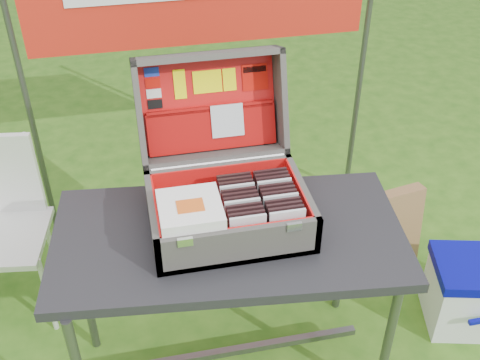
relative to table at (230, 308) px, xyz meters
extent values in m
cube|color=black|center=(0.00, 0.00, 0.37)|extent=(1.32, 0.76, 0.04)
cylinder|color=#59595B|center=(0.57, -0.25, -0.02)|extent=(0.04, 0.04, 0.74)
cylinder|color=#59595B|center=(-0.57, 0.25, -0.02)|extent=(0.04, 0.04, 0.74)
cylinder|color=#59595B|center=(0.57, 0.25, -0.02)|extent=(0.04, 0.04, 0.74)
cube|color=#59595B|center=(0.00, 0.00, -0.27)|extent=(1.11, 0.03, 0.03)
cube|color=#54514D|center=(0.01, 0.03, 0.40)|extent=(0.56, 0.40, 0.02)
cube|color=#54514D|center=(0.01, -0.16, 0.47)|extent=(0.56, 0.02, 0.15)
cube|color=#54514D|center=(0.01, 0.22, 0.47)|extent=(0.56, 0.02, 0.15)
cube|color=#54514D|center=(-0.26, 0.03, 0.47)|extent=(0.02, 0.40, 0.15)
cube|color=#54514D|center=(0.28, 0.03, 0.47)|extent=(0.02, 0.40, 0.15)
cube|color=red|center=(0.01, 0.03, 0.42)|extent=(0.51, 0.35, 0.01)
cube|color=silver|center=(-0.17, -0.17, 0.53)|extent=(0.05, 0.01, 0.03)
cube|color=silver|center=(0.19, -0.17, 0.53)|extent=(0.05, 0.01, 0.03)
cylinder|color=silver|center=(0.01, 0.23, 0.54)|extent=(0.50, 0.02, 0.02)
cube|color=#54514D|center=(0.01, 0.43, 0.68)|extent=(0.56, 0.15, 0.38)
cube|color=#54514D|center=(0.01, 0.43, 0.88)|extent=(0.56, 0.15, 0.07)
cube|color=#54514D|center=(0.01, 0.30, 0.53)|extent=(0.56, 0.15, 0.07)
cube|color=#54514D|center=(-0.26, 0.37, 0.70)|extent=(0.02, 0.27, 0.43)
cube|color=#54514D|center=(0.28, 0.37, 0.70)|extent=(0.02, 0.27, 0.43)
cube|color=red|center=(0.01, 0.41, 0.69)|extent=(0.51, 0.12, 0.33)
cube|color=red|center=(0.01, -0.14, 0.48)|extent=(0.51, 0.01, 0.13)
cube|color=red|center=(0.01, 0.21, 0.48)|extent=(0.51, 0.01, 0.13)
cube|color=red|center=(-0.25, 0.03, 0.48)|extent=(0.01, 0.35, 0.13)
cube|color=red|center=(0.26, 0.03, 0.48)|extent=(0.01, 0.35, 0.13)
cube|color=#9F0B09|center=(0.01, 0.37, 0.61)|extent=(0.49, 0.08, 0.16)
cube|color=#9F0B09|center=(0.01, 0.39, 0.68)|extent=(0.48, 0.03, 0.03)
cube|color=silver|center=(0.07, 0.36, 0.64)|extent=(0.12, 0.05, 0.12)
cube|color=#1933B2|center=(-0.20, 0.46, 0.82)|extent=(0.05, 0.01, 0.03)
cube|color=red|center=(-0.20, 0.44, 0.79)|extent=(0.05, 0.01, 0.03)
cube|color=white|center=(-0.20, 0.43, 0.75)|extent=(0.05, 0.01, 0.03)
cube|color=black|center=(-0.20, 0.42, 0.71)|extent=(0.05, 0.01, 0.03)
cube|color=#FDF606|center=(-0.10, 0.44, 0.77)|extent=(0.04, 0.04, 0.10)
cube|color=#FDF606|center=(0.01, 0.44, 0.77)|extent=(0.11, 0.03, 0.08)
cube|color=#FDF606|center=(0.09, 0.44, 0.77)|extent=(0.05, 0.03, 0.08)
cube|color=red|center=(0.19, 0.44, 0.77)|extent=(0.10, 0.04, 0.09)
cube|color=black|center=(0.19, 0.45, 0.80)|extent=(0.09, 0.01, 0.02)
cube|color=silver|center=(0.04, -0.12, 0.49)|extent=(0.12, 0.01, 0.14)
cube|color=black|center=(0.04, -0.10, 0.49)|extent=(0.12, 0.01, 0.14)
cube|color=black|center=(0.04, -0.08, 0.49)|extent=(0.12, 0.01, 0.14)
cube|color=black|center=(0.04, -0.06, 0.49)|extent=(0.12, 0.01, 0.14)
cube|color=silver|center=(0.04, -0.03, 0.49)|extent=(0.12, 0.01, 0.14)
cube|color=black|center=(0.04, -0.01, 0.49)|extent=(0.12, 0.01, 0.14)
cube|color=black|center=(0.04, 0.01, 0.49)|extent=(0.12, 0.01, 0.14)
cube|color=black|center=(0.04, 0.03, 0.49)|extent=(0.12, 0.01, 0.14)
cube|color=silver|center=(0.04, 0.05, 0.49)|extent=(0.12, 0.01, 0.14)
cube|color=black|center=(0.04, 0.08, 0.49)|extent=(0.12, 0.01, 0.14)
cube|color=black|center=(0.04, 0.10, 0.49)|extent=(0.12, 0.01, 0.14)
cube|color=black|center=(0.04, 0.12, 0.49)|extent=(0.12, 0.01, 0.14)
cube|color=silver|center=(0.18, -0.12, 0.49)|extent=(0.12, 0.01, 0.14)
cube|color=black|center=(0.18, -0.10, 0.49)|extent=(0.12, 0.01, 0.14)
cube|color=black|center=(0.18, -0.08, 0.49)|extent=(0.12, 0.01, 0.14)
cube|color=black|center=(0.18, -0.06, 0.49)|extent=(0.12, 0.01, 0.14)
cube|color=silver|center=(0.18, -0.03, 0.49)|extent=(0.12, 0.01, 0.14)
cube|color=black|center=(0.18, -0.01, 0.49)|extent=(0.12, 0.01, 0.14)
cube|color=black|center=(0.18, 0.01, 0.49)|extent=(0.12, 0.01, 0.14)
cube|color=black|center=(0.18, 0.03, 0.49)|extent=(0.12, 0.01, 0.14)
cube|color=silver|center=(0.18, 0.05, 0.49)|extent=(0.12, 0.01, 0.14)
cube|color=black|center=(0.18, 0.08, 0.49)|extent=(0.12, 0.01, 0.14)
cube|color=black|center=(0.18, 0.10, 0.49)|extent=(0.12, 0.01, 0.14)
cube|color=black|center=(0.18, 0.12, 0.49)|extent=(0.12, 0.01, 0.14)
cube|color=white|center=(-0.14, -0.04, 0.54)|extent=(0.21, 0.21, 0.00)
cube|color=white|center=(-0.14, -0.04, 0.55)|extent=(0.21, 0.21, 0.00)
cube|color=white|center=(-0.14, -0.04, 0.55)|extent=(0.21, 0.21, 0.00)
cube|color=white|center=(-0.14, -0.04, 0.56)|extent=(0.21, 0.21, 0.00)
cube|color=white|center=(-0.14, -0.04, 0.56)|extent=(0.21, 0.21, 0.00)
cube|color=white|center=(-0.14, -0.04, 0.57)|extent=(0.21, 0.21, 0.00)
cube|color=white|center=(-0.14, -0.04, 0.57)|extent=(0.21, 0.21, 0.00)
cube|color=white|center=(-0.14, -0.04, 0.58)|extent=(0.21, 0.21, 0.00)
cube|color=#D85919|center=(-0.14, -0.05, 0.58)|extent=(0.09, 0.07, 0.00)
cube|color=white|center=(1.14, 0.04, -0.24)|extent=(0.44, 0.37, 0.31)
cube|color=silver|center=(-0.91, 0.55, 0.05)|extent=(0.44, 0.44, 0.03)
cylinder|color=silver|center=(-0.75, 0.39, -0.17)|extent=(0.02, 0.02, 0.44)
cylinder|color=silver|center=(-0.75, 0.72, -0.17)|extent=(0.02, 0.02, 0.44)
cylinder|color=silver|center=(-0.75, 0.74, 0.25)|extent=(0.02, 0.02, 0.41)
cube|color=olive|center=(0.85, 0.45, -0.16)|extent=(0.45, 0.19, 0.46)
cylinder|color=#59595B|center=(-0.77, 1.11, 0.46)|extent=(0.03, 0.03, 1.70)
cylinder|color=#59595B|center=(0.93, 1.11, 0.46)|extent=(0.03, 0.03, 1.70)
camera|label=1|loc=(-0.29, -1.59, 1.82)|focal=45.00mm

